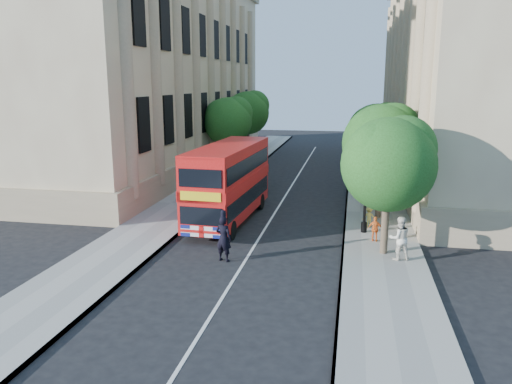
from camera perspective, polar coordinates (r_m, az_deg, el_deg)
The scene contains 17 objects.
ground at distance 20.34m, azimuth -1.95°, elevation -8.99°, with size 120.00×120.00×0.00m, color black.
pavement_right at distance 29.41m, azimuth 13.54°, elevation -2.42°, with size 3.50×80.00×0.12m, color gray.
pavement_left at distance 31.05m, azimuth -8.16°, elevation -1.41°, with size 3.50×80.00×0.12m, color gray.
building_right at distance 43.51m, azimuth 24.38°, elevation 13.45°, with size 12.00×38.00×18.00m, color tan.
building_left at distance 46.16m, azimuth -12.40°, elevation 14.13°, with size 12.00×38.00×18.00m, color tan.
tree_right_near at distance 21.76m, azimuth 15.03°, elevation 3.61°, with size 4.00×4.00×6.08m.
tree_right_mid at distance 27.67m, azimuth 14.27°, elevation 5.88°, with size 4.20×4.20×6.37m.
tree_right_far at distance 33.65m, azimuth 13.74°, elevation 6.79°, with size 4.00×4.00×6.15m.
tree_left_far at distance 41.85m, azimuth -3.18°, elevation 8.35°, with size 4.00×4.00×6.30m.
tree_left_back at distance 49.62m, azimuth -0.89°, elevation 9.31°, with size 4.20×4.20×6.65m.
lamp_post at distance 24.93m, azimuth 12.45°, elevation 0.77°, with size 0.32×0.32×5.16m.
double_decker_bus at distance 26.84m, azimuth -3.11°, elevation 1.32°, with size 2.79×8.95×4.08m.
box_van at distance 33.32m, azimuth -1.45°, elevation 2.22°, with size 2.29×5.43×3.09m.
police_constable at distance 21.12m, azimuth -3.72°, elevation -5.34°, with size 0.72×0.47×1.97m, color black.
woman_pedestrian at distance 21.75m, azimuth 16.07°, elevation -5.10°, with size 0.91×0.71×1.87m, color silver.
child_a at distance 24.01m, azimuth 13.47°, elevation -4.14°, with size 0.70×0.29×1.19m, color orange.
child_b at distance 26.35m, azimuth 12.79°, elevation -2.77°, with size 0.69×0.40×1.07m, color #DDC14B.
Camera 1 is at (4.31, -18.43, 7.43)m, focal length 35.00 mm.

